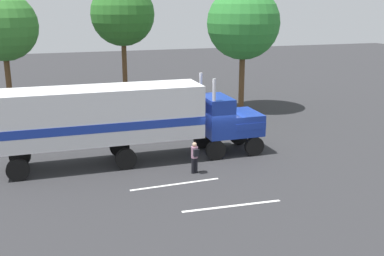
{
  "coord_description": "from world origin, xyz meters",
  "views": [
    {
      "loc": [
        -8.9,
        -22.9,
        8.31
      ],
      "look_at": [
        -1.36,
        0.36,
        1.6
      ],
      "focal_mm": 42.59,
      "sensor_mm": 36.0,
      "label": 1
    }
  ],
  "objects_px": {
    "semi_truck": "(123,117)",
    "tree_center": "(243,23)",
    "person_bystander": "(195,156)",
    "tree_right": "(123,14)",
    "tree_left": "(3,27)",
    "parked_car": "(108,101)"
  },
  "relations": [
    {
      "from": "semi_truck",
      "to": "parked_car",
      "type": "relative_size",
      "value": 3.02
    },
    {
      "from": "tree_left",
      "to": "tree_center",
      "type": "distance_m",
      "value": 18.67
    },
    {
      "from": "parked_car",
      "to": "tree_center",
      "type": "height_order",
      "value": "tree_center"
    },
    {
      "from": "person_bystander",
      "to": "tree_left",
      "type": "relative_size",
      "value": 0.18
    },
    {
      "from": "person_bystander",
      "to": "tree_center",
      "type": "bearing_deg",
      "value": 57.08
    },
    {
      "from": "person_bystander",
      "to": "semi_truck",
      "type": "bearing_deg",
      "value": 137.97
    },
    {
      "from": "semi_truck",
      "to": "person_bystander",
      "type": "distance_m",
      "value": 4.44
    },
    {
      "from": "parked_car",
      "to": "tree_left",
      "type": "distance_m",
      "value": 9.9
    },
    {
      "from": "person_bystander",
      "to": "parked_car",
      "type": "height_order",
      "value": "person_bystander"
    },
    {
      "from": "parked_car",
      "to": "tree_center",
      "type": "bearing_deg",
      "value": -14.77
    },
    {
      "from": "person_bystander",
      "to": "parked_car",
      "type": "bearing_deg",
      "value": 98.43
    },
    {
      "from": "tree_left",
      "to": "tree_center",
      "type": "height_order",
      "value": "tree_center"
    },
    {
      "from": "semi_truck",
      "to": "tree_center",
      "type": "relative_size",
      "value": 1.47
    },
    {
      "from": "semi_truck",
      "to": "tree_center",
      "type": "height_order",
      "value": "tree_center"
    },
    {
      "from": "tree_left",
      "to": "tree_center",
      "type": "bearing_deg",
      "value": -18.48
    },
    {
      "from": "tree_right",
      "to": "parked_car",
      "type": "bearing_deg",
      "value": -112.62
    },
    {
      "from": "semi_truck",
      "to": "tree_center",
      "type": "xyz_separation_m",
      "value": [
        11.12,
        9.68,
        4.31
      ]
    },
    {
      "from": "person_bystander",
      "to": "tree_center",
      "type": "distance_m",
      "value": 15.97
    },
    {
      "from": "semi_truck",
      "to": "tree_right",
      "type": "distance_m",
      "value": 19.12
    },
    {
      "from": "tree_left",
      "to": "tree_right",
      "type": "xyz_separation_m",
      "value": [
        9.81,
        2.61,
        0.81
      ]
    },
    {
      "from": "semi_truck",
      "to": "parked_car",
      "type": "bearing_deg",
      "value": 86.22
    },
    {
      "from": "tree_left",
      "to": "tree_right",
      "type": "bearing_deg",
      "value": 14.87
    }
  ]
}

